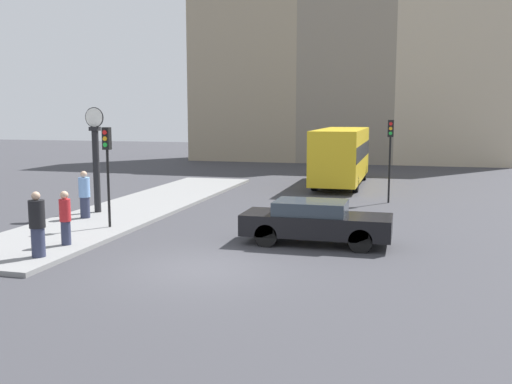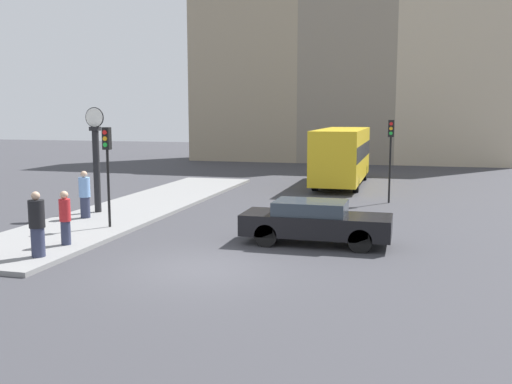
% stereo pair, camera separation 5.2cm
% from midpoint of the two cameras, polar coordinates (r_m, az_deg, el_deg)
% --- Properties ---
extents(ground_plane, '(120.00, 120.00, 0.00)m').
position_cam_midpoint_polar(ground_plane, '(15.26, -5.64, -7.59)').
color(ground_plane, '#38383D').
extents(sidewalk_corner, '(3.90, 20.58, 0.14)m').
position_cam_midpoint_polar(sidewalk_corner, '(24.97, -11.49, -1.44)').
color(sidewalk_corner, gray).
rests_on(sidewalk_corner, ground_plane).
extents(building_row, '(25.79, 5.00, 19.09)m').
position_cam_midpoint_polar(building_row, '(48.44, 8.42, 13.65)').
color(building_row, gray).
rests_on(building_row, ground_plane).
extents(sedan_car, '(4.59, 1.70, 1.36)m').
position_cam_midpoint_polar(sedan_car, '(17.83, 5.86, -2.96)').
color(sedan_car, black).
rests_on(sedan_car, ground_plane).
extents(bus_distant, '(2.43, 8.87, 3.16)m').
position_cam_midpoint_polar(bus_distant, '(32.45, 8.49, 3.83)').
color(bus_distant, gold).
rests_on(bus_distant, ground_plane).
extents(traffic_light_near, '(0.26, 0.24, 3.44)m').
position_cam_midpoint_polar(traffic_light_near, '(20.15, -14.72, 3.54)').
color(traffic_light_near, black).
rests_on(traffic_light_near, sidewalk_corner).
extents(traffic_light_far, '(0.26, 0.24, 3.75)m').
position_cam_midpoint_polar(traffic_light_far, '(26.36, 13.22, 4.72)').
color(traffic_light_far, black).
rests_on(traffic_light_far, ground_plane).
extents(street_clock, '(0.79, 0.34, 4.14)m').
position_cam_midpoint_polar(street_clock, '(23.38, -15.77, 3.18)').
color(street_clock, black).
rests_on(street_clock, sidewalk_corner).
extents(pedestrian_black_jacket, '(0.43, 0.43, 1.81)m').
position_cam_midpoint_polar(pedestrian_black_jacket, '(16.73, -21.11, -3.08)').
color(pedestrian_black_jacket, '#2D334C').
rests_on(pedestrian_black_jacket, sidewalk_corner).
extents(pedestrian_blue_stripe, '(0.42, 0.42, 1.78)m').
position_cam_midpoint_polar(pedestrian_blue_stripe, '(22.33, -16.84, -0.27)').
color(pedestrian_blue_stripe, '#2D334C').
rests_on(pedestrian_blue_stripe, sidewalk_corner).
extents(pedestrian_red_top, '(0.34, 0.34, 1.63)m').
position_cam_midpoint_polar(pedestrian_red_top, '(17.97, -18.61, -2.46)').
color(pedestrian_red_top, '#2D334C').
rests_on(pedestrian_red_top, sidewalk_corner).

